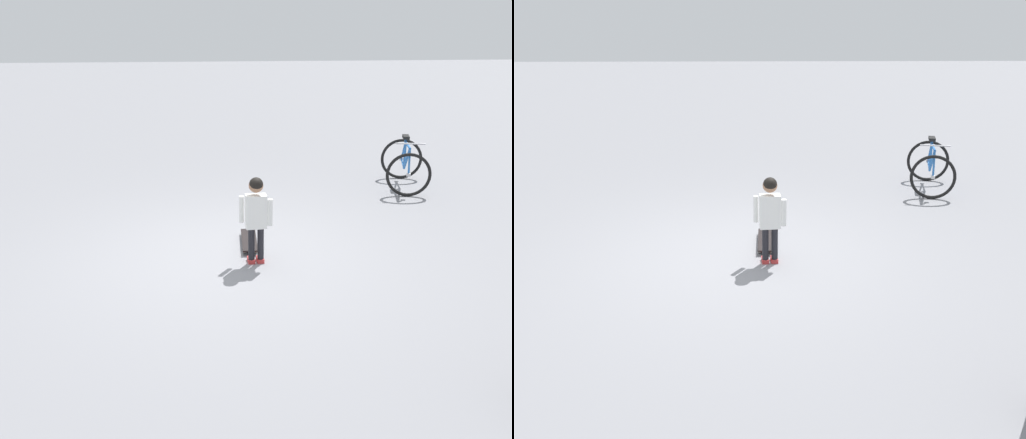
{
  "view_description": "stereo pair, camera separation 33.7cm",
  "coord_description": "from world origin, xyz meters",
  "views": [
    {
      "loc": [
        6.6,
        -0.06,
        2.93
      ],
      "look_at": [
        0.2,
        0.4,
        0.55
      ],
      "focal_mm": 41.39,
      "sensor_mm": 36.0,
      "label": 1
    },
    {
      "loc": [
        6.62,
        0.28,
        2.93
      ],
      "look_at": [
        0.2,
        0.4,
        0.55
      ],
      "focal_mm": 41.39,
      "sensor_mm": 36.0,
      "label": 2
    }
  ],
  "objects": [
    {
      "name": "ground_plane",
      "position": [
        0.0,
        0.0,
        0.0
      ],
      "size": [
        50.0,
        50.0,
        0.0
      ],
      "primitive_type": "plane",
      "color": "gray"
    },
    {
      "name": "bicycle_near",
      "position": [
        -2.67,
        3.09,
        0.38
      ],
      "size": [
        1.19,
        0.9,
        0.85
      ],
      "color": "black",
      "rests_on": "ground"
    },
    {
      "name": "skateboard",
      "position": [
        -0.36,
        0.35,
        0.06
      ],
      "size": [
        0.75,
        0.2,
        0.07
      ],
      "color": "black",
      "rests_on": "ground"
    },
    {
      "name": "child_person",
      "position": [
        0.2,
        0.4,
        0.66
      ],
      "size": [
        0.21,
        0.38,
        1.06
      ],
      "color": "black",
      "rests_on": "ground"
    }
  ]
}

